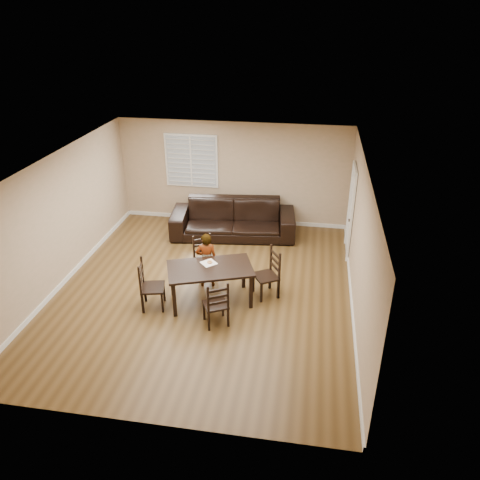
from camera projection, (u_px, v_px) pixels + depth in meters
name	position (u px, v px, depth m)	size (l,w,h in m)	color
ground	(204.00, 290.00, 9.69)	(7.00, 7.00, 0.00)	brown
room	(205.00, 206.00, 9.03)	(6.04, 7.04, 2.72)	tan
dining_table	(210.00, 272.00, 9.04)	(1.84, 1.41, 0.76)	black
chair_near	(203.00, 257.00, 10.05)	(0.57, 0.56, 0.94)	black
chair_far	(217.00, 307.00, 8.41)	(0.55, 0.54, 0.93)	black
chair_left	(146.00, 287.00, 8.95)	(0.52, 0.54, 1.02)	black
chair_right	(272.00, 274.00, 9.36)	(0.61, 0.62, 1.02)	black
child	(207.00, 260.00, 9.59)	(0.44, 0.29, 1.20)	gray
napkin	(209.00, 263.00, 9.16)	(0.27, 0.27, 0.00)	silver
donut	(210.00, 262.00, 9.16)	(0.11, 0.11, 0.04)	#C78547
sofa	(233.00, 219.00, 11.80)	(3.08, 1.21, 0.90)	black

